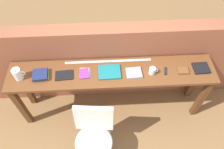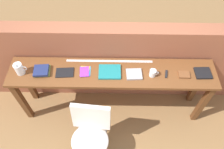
# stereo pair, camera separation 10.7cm
# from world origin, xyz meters

# --- Properties ---
(ground_plane) EXTENTS (40.00, 40.00, 0.00)m
(ground_plane) POSITION_xyz_m (0.00, 0.00, 0.00)
(ground_plane) COLOR olive
(brick_wall_back) EXTENTS (6.00, 0.20, 1.27)m
(brick_wall_back) POSITION_xyz_m (0.00, 0.64, 0.64)
(brick_wall_back) COLOR #935138
(brick_wall_back) RESTS_ON ground
(sideboard) EXTENTS (2.50, 0.44, 0.88)m
(sideboard) POSITION_xyz_m (0.00, 0.30, 0.74)
(sideboard) COLOR brown
(sideboard) RESTS_ON ground
(chair_white_moulded) EXTENTS (0.48, 0.49, 0.89)m
(chair_white_moulded) POSITION_xyz_m (-0.24, -0.32, 0.53)
(chair_white_moulded) COLOR silver
(chair_white_moulded) RESTS_ON ground
(pitcher_white) EXTENTS (0.14, 0.10, 0.18)m
(pitcher_white) POSITION_xyz_m (-1.08, 0.27, 0.96)
(pitcher_white) COLOR white
(pitcher_white) RESTS_ON sideboard
(book_stack_leftmost) EXTENTS (0.20, 0.19, 0.05)m
(book_stack_leftmost) POSITION_xyz_m (-0.84, 0.29, 0.91)
(book_stack_leftmost) COLOR olive
(book_stack_leftmost) RESTS_ON sideboard
(magazine_cycling) EXTENTS (0.22, 0.15, 0.01)m
(magazine_cycling) POSITION_xyz_m (-0.56, 0.28, 0.89)
(magazine_cycling) COLOR black
(magazine_cycling) RESTS_ON sideboard
(pamphlet_pile_colourful) EXTENTS (0.13, 0.17, 0.01)m
(pamphlet_pile_colourful) POSITION_xyz_m (-0.33, 0.30, 0.89)
(pamphlet_pile_colourful) COLOR #3399D8
(pamphlet_pile_colourful) RESTS_ON sideboard
(book_open_centre) EXTENTS (0.27, 0.22, 0.02)m
(book_open_centre) POSITION_xyz_m (-0.03, 0.30, 0.89)
(book_open_centre) COLOR #19757A
(book_open_centre) RESTS_ON sideboard
(book_grey_hardcover) EXTENTS (0.19, 0.17, 0.03)m
(book_grey_hardcover) POSITION_xyz_m (0.26, 0.26, 0.89)
(book_grey_hardcover) COLOR #9E9EA3
(book_grey_hardcover) RESTS_ON sideboard
(mug) EXTENTS (0.11, 0.08, 0.09)m
(mug) POSITION_xyz_m (0.48, 0.26, 0.92)
(mug) COLOR white
(mug) RESTS_ON sideboard
(multitool_folded) EXTENTS (0.04, 0.11, 0.02)m
(multitool_folded) POSITION_xyz_m (0.64, 0.28, 0.89)
(multitool_folded) COLOR black
(multitool_folded) RESTS_ON sideboard
(leather_journal_brown) EXTENTS (0.13, 0.10, 0.02)m
(leather_journal_brown) POSITION_xyz_m (0.85, 0.27, 0.89)
(leather_journal_brown) COLOR brown
(leather_journal_brown) RESTS_ON sideboard
(book_repair_rightmost) EXTENTS (0.19, 0.17, 0.02)m
(book_repair_rightmost) POSITION_xyz_m (1.08, 0.29, 0.89)
(book_repair_rightmost) COLOR black
(book_repair_rightmost) RESTS_ON sideboard
(ruler_metal_back_edge) EXTENTS (1.07, 0.03, 0.00)m
(ruler_metal_back_edge) POSITION_xyz_m (-0.04, 0.47, 0.88)
(ruler_metal_back_edge) COLOR silver
(ruler_metal_back_edge) RESTS_ON sideboard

